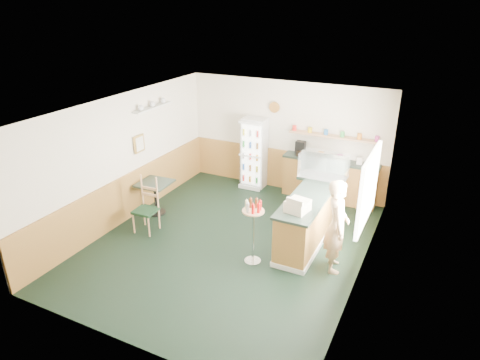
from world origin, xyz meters
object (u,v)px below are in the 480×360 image
Objects in this scene: drinks_fridge at (254,153)px; cafe_chair at (148,203)px; shopkeeper at (337,226)px; cafe_table at (155,192)px; cash_register at (298,206)px; display_case at (324,167)px; condiment_stand at (253,223)px.

cafe_chair is at bearing -109.10° from drinks_fridge.
drinks_fridge is at bearing 27.08° from shopkeeper.
drinks_fridge reaches higher than cafe_table.
cash_register reaches higher than cafe_table.
display_case is 3.68m from cafe_table.
shopkeeper is (2.78, -2.68, -0.03)m from drinks_fridge.
cafe_chair is (-3.11, -1.83, -0.68)m from display_case.
cafe_table is (-1.32, -2.34, -0.36)m from drinks_fridge.
drinks_fridge is at bearing 68.08° from cafe_chair.
condiment_stand is (1.41, -3.13, -0.08)m from drinks_fridge.
drinks_fridge is 2.71m from cafe_table.
condiment_stand is at bearing -138.63° from cash_register.
display_case is at bearing 71.28° from condiment_stand.
shopkeeper is at bearing -4.75° from cafe_table.
condiment_stand reaches higher than cafe_chair.
cash_register reaches higher than cafe_chair.
display_case is at bearing 27.72° from cafe_chair.
shopkeeper is 1.45m from condiment_stand.
display_case is 1.29× the size of cafe_table.
cafe_chair is (0.29, -0.64, 0.08)m from cafe_table.
shopkeeper is 3.83m from cafe_chair.
drinks_fridge is at bearing 138.25° from cash_register.
drinks_fridge is at bearing 114.22° from condiment_stand.
condiment_stand reaches higher than cafe_table.
cash_register is at bearing -52.71° from drinks_fridge.
display_case is at bearing 100.96° from cash_register.
cafe_table is (-3.40, -1.20, -0.75)m from display_case.
display_case is at bearing -28.71° from drinks_fridge.
cash_register is 0.31× the size of condiment_stand.
condiment_stand is 2.85m from cafe_table.
condiment_stand is at bearing -6.41° from cafe_chair.
condiment_stand is at bearing -108.72° from display_case.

